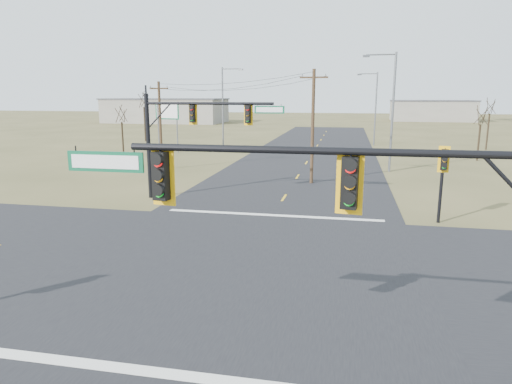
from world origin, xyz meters
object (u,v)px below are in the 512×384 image
(pedestal_signal_ne, at_px, (443,167))
(utility_pole_far, at_px, (160,124))
(mast_arm_near, at_px, (344,202))
(mast_arm_far, at_px, (194,124))
(streetlight_b, at_px, (374,105))
(bare_tree_a, at_px, (121,113))
(bare_tree_b, at_px, (144,99))
(utility_pole_near, at_px, (313,125))
(bare_tree_c, at_px, (481,115))
(streetlight_c, at_px, (224,103))
(streetlight_a, at_px, (390,106))
(bare_tree_d, at_px, (490,106))
(highway_sign, at_px, (167,117))

(pedestal_signal_ne, xyz_separation_m, utility_pole_far, (-21.08, 13.78, 1.08))
(mast_arm_near, distance_m, mast_arm_far, 20.23)
(mast_arm_far, bearing_deg, streetlight_b, 76.13)
(bare_tree_a, bearing_deg, mast_arm_far, -51.89)
(bare_tree_b, bearing_deg, utility_pole_near, -46.61)
(mast_arm_near, bearing_deg, streetlight_b, 95.99)
(utility_pole_far, xyz_separation_m, bare_tree_c, (29.29, 11.64, 0.52))
(streetlight_c, bearing_deg, mast_arm_near, -58.16)
(pedestal_signal_ne, bearing_deg, utility_pole_far, 158.61)
(pedestal_signal_ne, xyz_separation_m, streetlight_a, (-1.38, 16.53, 2.65))
(mast_arm_near, bearing_deg, utility_pole_near, 105.31)
(streetlight_a, relative_size, streetlight_b, 1.06)
(pedestal_signal_ne, height_order, streetlight_c, streetlight_c)
(pedestal_signal_ne, distance_m, utility_pole_near, 12.34)
(streetlight_a, relative_size, bare_tree_d, 1.53)
(pedestal_signal_ne, xyz_separation_m, bare_tree_d, (11.84, 35.84, 2.30))
(utility_pole_near, relative_size, utility_pole_far, 1.09)
(pedestal_signal_ne, height_order, bare_tree_b, bare_tree_b)
(mast_arm_far, distance_m, streetlight_b, 37.54)
(mast_arm_far, bearing_deg, highway_sign, 121.56)
(bare_tree_b, bearing_deg, bare_tree_a, -73.31)
(streetlight_b, height_order, bare_tree_b, streetlight_b)
(bare_tree_d, bearing_deg, utility_pole_far, -146.18)
(utility_pole_near, bearing_deg, bare_tree_b, 133.39)
(pedestal_signal_ne, bearing_deg, utility_pole_near, 138.88)
(mast_arm_near, distance_m, streetlight_b, 53.44)
(mast_arm_far, xyz_separation_m, bare_tree_b, (-19.41, 34.67, 1.16))
(pedestal_signal_ne, relative_size, bare_tree_a, 0.69)
(pedestal_signal_ne, relative_size, bare_tree_d, 0.62)
(streetlight_a, distance_m, bare_tree_c, 13.12)
(mast_arm_near, xyz_separation_m, utility_pole_near, (-2.55, 24.95, -0.02))
(mast_arm_far, bearing_deg, streetlight_a, 52.77)
(streetlight_c, bearing_deg, bare_tree_b, 173.15)
(utility_pole_near, xyz_separation_m, streetlight_c, (-12.91, 22.67, 1.18))
(utility_pole_near, bearing_deg, bare_tree_d, 53.56)
(utility_pole_far, xyz_separation_m, highway_sign, (-4.18, 11.88, 0.00))
(bare_tree_b, bearing_deg, streetlight_a, -33.04)
(utility_pole_near, relative_size, bare_tree_d, 1.28)
(mast_arm_near, bearing_deg, streetlight_a, 93.24)
(pedestal_signal_ne, relative_size, utility_pole_near, 0.48)
(mast_arm_near, height_order, highway_sign, mast_arm_near)
(mast_arm_far, bearing_deg, bare_tree_d, 57.48)
(mast_arm_far, bearing_deg, mast_arm_near, -56.93)
(streetlight_c, distance_m, bare_tree_d, 32.33)
(pedestal_signal_ne, distance_m, streetlight_c, 38.37)
(streetlight_c, distance_m, bare_tree_c, 29.39)
(utility_pole_near, bearing_deg, streetlight_c, 119.66)
(pedestal_signal_ne, height_order, bare_tree_c, bare_tree_c)
(streetlight_b, distance_m, bare_tree_b, 31.98)
(highway_sign, relative_size, bare_tree_b, 0.76)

